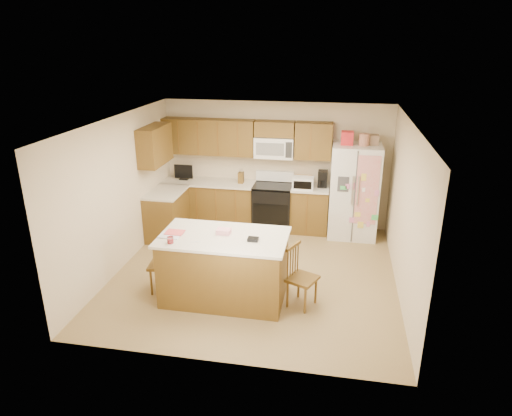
% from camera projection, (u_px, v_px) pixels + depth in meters
% --- Properties ---
extents(ground, '(4.50, 4.50, 0.00)m').
position_uv_depth(ground, '(255.00, 273.00, 7.53)').
color(ground, olive).
rests_on(ground, ground).
extents(room_shell, '(4.60, 4.60, 2.52)m').
position_uv_depth(room_shell, '(255.00, 190.00, 7.02)').
color(room_shell, beige).
rests_on(room_shell, ground).
extents(cabinetry, '(3.36, 1.56, 2.15)m').
position_uv_depth(cabinetry, '(223.00, 185.00, 9.02)').
color(cabinetry, brown).
rests_on(cabinetry, ground).
extents(stove, '(0.76, 0.65, 1.13)m').
position_uv_depth(stove, '(273.00, 206.00, 9.15)').
color(stove, black).
rests_on(stove, ground).
extents(refrigerator, '(0.90, 0.79, 2.04)m').
position_uv_depth(refrigerator, '(354.00, 190.00, 8.67)').
color(refrigerator, white).
rests_on(refrigerator, ground).
extents(island, '(1.83, 1.07, 1.09)m').
position_uv_depth(island, '(224.00, 267.00, 6.65)').
color(island, brown).
rests_on(island, ground).
extents(windsor_chair_left, '(0.43, 0.44, 0.93)m').
position_uv_depth(windsor_chair_left, '(164.00, 264.00, 6.88)').
color(windsor_chair_left, brown).
rests_on(windsor_chair_left, ground).
extents(windsor_chair_back, '(0.53, 0.52, 0.96)m').
position_uv_depth(windsor_chair_back, '(230.00, 252.00, 7.22)').
color(windsor_chair_back, brown).
rests_on(windsor_chair_back, ground).
extents(windsor_chair_right, '(0.51, 0.52, 0.92)m').
position_uv_depth(windsor_chair_right, '(301.00, 278.00, 6.49)').
color(windsor_chair_right, brown).
rests_on(windsor_chair_right, ground).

